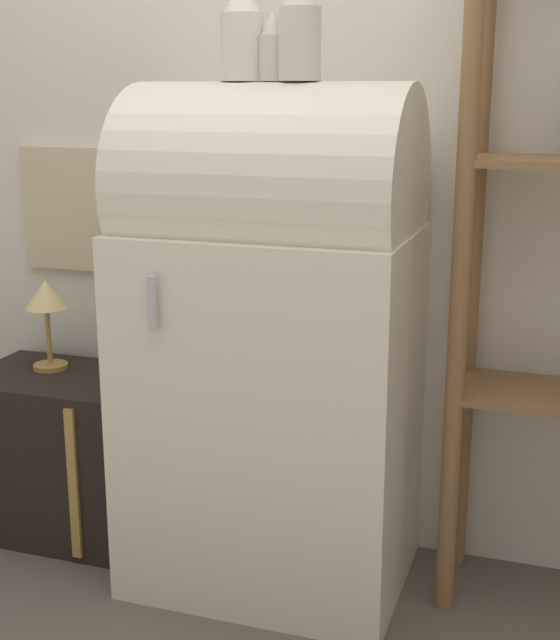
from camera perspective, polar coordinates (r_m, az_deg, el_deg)
ground_plane at (r=2.57m, az=-2.46°, el=-18.58°), size 12.00×12.00×0.00m
wall_back at (r=2.70m, az=1.62°, el=13.36°), size 7.00×0.09×2.70m
refrigerator at (r=2.49m, az=-0.48°, el=-1.22°), size 0.78×0.61×1.43m
suitcase_trunk at (r=3.00m, az=-13.61°, el=-8.25°), size 0.56×0.41×0.53m
vase_left at (r=2.44m, az=-2.45°, el=17.90°), size 0.11×0.11×0.26m
vase_center at (r=2.41m, az=-0.54°, el=16.99°), size 0.08×0.08×0.18m
vase_right at (r=2.37m, az=1.28°, el=18.16°), size 0.11×0.11×0.28m
desk_lamp at (r=2.92m, az=-14.73°, el=1.07°), size 0.13×0.13×0.29m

